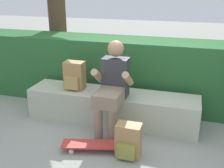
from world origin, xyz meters
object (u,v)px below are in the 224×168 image
(bench_main, at_px, (112,107))
(backpack_on_bench, at_px, (75,76))
(skateboard_near_person, at_px, (96,145))
(person_skater, at_px, (112,85))
(backpack_on_ground, at_px, (128,141))

(bench_main, relative_size, backpack_on_bench, 5.99)
(bench_main, relative_size, skateboard_near_person, 2.91)
(person_skater, xyz_separation_m, backpack_on_bench, (-0.63, 0.21, -0.01))
(skateboard_near_person, xyz_separation_m, backpack_on_bench, (-0.58, 0.76, 0.56))
(skateboard_near_person, relative_size, backpack_on_ground, 2.06)
(bench_main, height_order, skateboard_near_person, bench_main)
(backpack_on_bench, height_order, backpack_on_ground, backpack_on_bench)
(skateboard_near_person, distance_m, backpack_on_bench, 1.11)
(bench_main, xyz_separation_m, skateboard_near_person, (0.03, -0.77, -0.15))
(person_skater, relative_size, backpack_on_ground, 2.99)
(person_skater, relative_size, backpack_on_bench, 2.99)
(backpack_on_bench, bearing_deg, skateboard_near_person, -52.51)
(bench_main, distance_m, backpack_on_bench, 0.69)
(person_skater, height_order, skateboard_near_person, person_skater)
(skateboard_near_person, bearing_deg, backpack_on_bench, 127.49)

